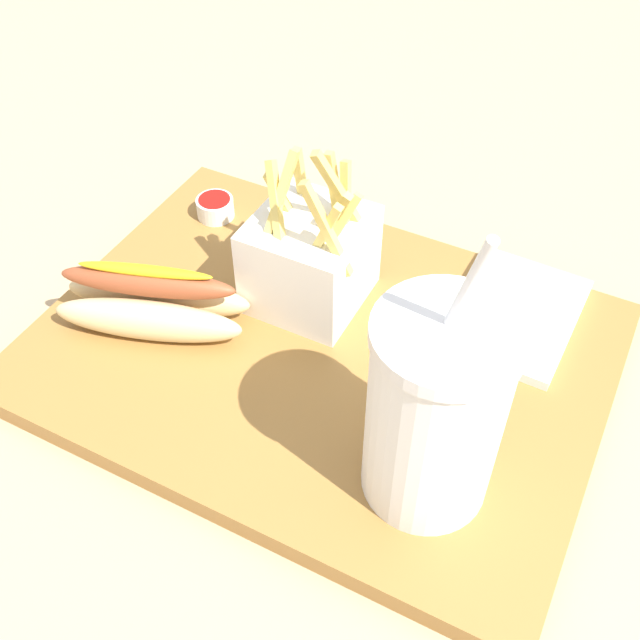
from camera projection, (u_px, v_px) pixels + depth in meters
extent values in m
cube|color=tan|center=(320.00, 368.00, 0.66)|extent=(2.40, 2.40, 0.02)
cube|color=olive|center=(320.00, 353.00, 0.65)|extent=(0.47, 0.35, 0.02)
cylinder|color=white|center=(434.00, 418.00, 0.50)|extent=(0.09, 0.09, 0.15)
cylinder|color=white|center=(449.00, 335.00, 0.44)|extent=(0.09, 0.09, 0.01)
cylinder|color=white|center=(468.00, 286.00, 0.41)|extent=(0.03, 0.02, 0.08)
cube|color=white|center=(310.00, 260.00, 0.65)|extent=(0.09, 0.10, 0.08)
cube|color=#E5C660|center=(335.00, 192.00, 0.62)|extent=(0.02, 0.01, 0.07)
cube|color=#E5C660|center=(333.00, 223.00, 0.61)|extent=(0.04, 0.02, 0.07)
cube|color=#E5C660|center=(323.00, 235.00, 0.60)|extent=(0.03, 0.01, 0.07)
cube|color=#E5C660|center=(338.00, 191.00, 0.60)|extent=(0.04, 0.03, 0.08)
cube|color=#E5C660|center=(346.00, 199.00, 0.62)|extent=(0.02, 0.02, 0.06)
cube|color=#E5C660|center=(281.00, 198.00, 0.63)|extent=(0.02, 0.02, 0.06)
cube|color=#E5C660|center=(327.00, 230.00, 0.58)|extent=(0.04, 0.02, 0.09)
cube|color=#E5C660|center=(338.00, 228.00, 0.61)|extent=(0.03, 0.03, 0.06)
cube|color=#E5C660|center=(278.00, 206.00, 0.61)|extent=(0.02, 0.04, 0.09)
cube|color=#E5C660|center=(301.00, 182.00, 0.64)|extent=(0.01, 0.01, 0.07)
cube|color=#E5C660|center=(276.00, 208.00, 0.61)|extent=(0.03, 0.04, 0.07)
ellipsoid|color=#E5C689|center=(148.00, 320.00, 0.64)|extent=(0.16, 0.08, 0.04)
ellipsoid|color=#E5C689|center=(158.00, 296.00, 0.66)|extent=(0.16, 0.08, 0.04)
ellipsoid|color=#994728|center=(147.00, 282.00, 0.63)|extent=(0.15, 0.07, 0.02)
ellipsoid|color=gold|center=(145.00, 270.00, 0.62)|extent=(0.11, 0.05, 0.01)
cylinder|color=white|center=(215.00, 208.00, 0.76)|extent=(0.04, 0.04, 0.02)
cylinder|color=#B2140F|center=(214.00, 201.00, 0.75)|extent=(0.03, 0.03, 0.01)
cube|color=white|center=(513.00, 313.00, 0.66)|extent=(0.11, 0.14, 0.01)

